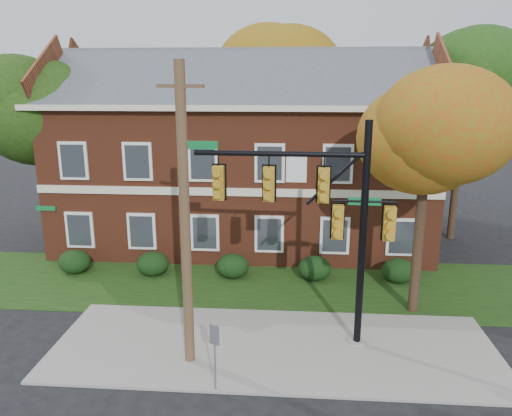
# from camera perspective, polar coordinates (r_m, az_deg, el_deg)

# --- Properties ---
(ground) EXTENTS (120.00, 120.00, 0.00)m
(ground) POSITION_cam_1_polar(r_m,az_deg,el_deg) (15.65, 1.90, -17.55)
(ground) COLOR black
(ground) RESTS_ON ground
(sidewalk) EXTENTS (14.00, 5.00, 0.08)m
(sidewalk) POSITION_cam_1_polar(r_m,az_deg,el_deg) (16.49, 2.05, -15.59)
(sidewalk) COLOR gray
(sidewalk) RESTS_ON ground
(grass_strip) EXTENTS (30.00, 6.00, 0.04)m
(grass_strip) POSITION_cam_1_polar(r_m,az_deg,el_deg) (20.97, 2.60, -8.76)
(grass_strip) COLOR #193811
(grass_strip) RESTS_ON ground
(apartment_building) EXTENTS (18.80, 8.80, 9.74)m
(apartment_building) POSITION_cam_1_polar(r_m,az_deg,el_deg) (25.54, -1.38, 7.07)
(apartment_building) COLOR brown
(apartment_building) RESTS_ON ground
(hedge_far_left) EXTENTS (1.40, 1.26, 1.05)m
(hedge_far_left) POSITION_cam_1_polar(r_m,az_deg,el_deg) (23.43, -20.03, -5.78)
(hedge_far_left) COLOR black
(hedge_far_left) RESTS_ON ground
(hedge_left) EXTENTS (1.40, 1.26, 1.05)m
(hedge_left) POSITION_cam_1_polar(r_m,az_deg,el_deg) (22.24, -11.72, -6.26)
(hedge_left) COLOR black
(hedge_left) RESTS_ON ground
(hedge_center) EXTENTS (1.40, 1.26, 1.05)m
(hedge_center) POSITION_cam_1_polar(r_m,az_deg,el_deg) (21.56, -2.68, -6.64)
(hedge_center) COLOR black
(hedge_center) RESTS_ON ground
(hedge_right) EXTENTS (1.40, 1.26, 1.05)m
(hedge_right) POSITION_cam_1_polar(r_m,az_deg,el_deg) (21.44, 6.72, -6.85)
(hedge_right) COLOR black
(hedge_right) RESTS_ON ground
(hedge_far_right) EXTENTS (1.40, 1.26, 1.05)m
(hedge_far_right) POSITION_cam_1_polar(r_m,az_deg,el_deg) (21.88, 15.98, -6.89)
(hedge_far_right) COLOR black
(hedge_far_right) RESTS_ON ground
(tree_near_right) EXTENTS (4.50, 4.25, 8.58)m
(tree_near_right) POSITION_cam_1_polar(r_m,az_deg,el_deg) (17.83, 19.86, 8.41)
(tree_near_right) COLOR black
(tree_near_right) RESTS_ON ground
(tree_left_rear) EXTENTS (5.40, 5.10, 8.88)m
(tree_left_rear) POSITION_cam_1_polar(r_m,az_deg,el_deg) (27.06, -22.96, 9.97)
(tree_left_rear) COLOR black
(tree_left_rear) RESTS_ON ground
(tree_right_rear) EXTENTS (6.30, 5.95, 10.62)m
(tree_right_rear) POSITION_cam_1_polar(r_m,az_deg,el_deg) (27.51, 23.61, 12.99)
(tree_right_rear) COLOR black
(tree_right_rear) RESTS_ON ground
(tree_far_rear) EXTENTS (6.84, 6.46, 11.52)m
(tree_far_rear) POSITION_cam_1_polar(r_m,az_deg,el_deg) (33.06, 2.36, 15.47)
(tree_far_rear) COLOR black
(tree_far_rear) RESTS_ON ground
(traffic_signal) EXTENTS (6.44, 0.59, 7.18)m
(traffic_signal) POSITION_cam_1_polar(r_m,az_deg,el_deg) (15.21, 7.41, -0.27)
(traffic_signal) COLOR gray
(traffic_signal) RESTS_ON ground
(utility_pole) EXTENTS (1.35, 0.45, 8.82)m
(utility_pole) POSITION_cam_1_polar(r_m,az_deg,el_deg) (14.14, -8.12, -1.37)
(utility_pole) COLOR #513C25
(utility_pole) RESTS_ON ground
(sign_post) EXTENTS (0.28, 0.16, 2.01)m
(sign_post) POSITION_cam_1_polar(r_m,az_deg,el_deg) (13.88, -4.75, -15.56)
(sign_post) COLOR slate
(sign_post) RESTS_ON ground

